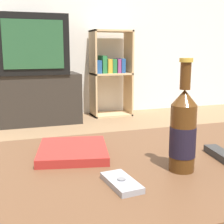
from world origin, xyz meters
name	(u,v)px	position (x,y,z in m)	size (l,w,h in m)	color
back_wall	(30,3)	(0.00, 3.02, 1.30)	(8.00, 0.05, 2.60)	silver
coffee_table	(125,189)	(0.00, 0.00, 0.42)	(1.24, 0.65, 0.49)	brown
tv_stand	(34,98)	(-0.03, 2.70, 0.27)	(0.96, 0.49, 0.53)	#28231E
television	(31,45)	(-0.03, 2.70, 0.84)	(0.71, 0.54, 0.61)	black
bookshelf	(110,71)	(0.88, 2.81, 0.54)	(0.47, 0.30, 1.01)	tan
beer_bottle	(183,131)	(0.12, -0.09, 0.59)	(0.07, 0.07, 0.28)	#47280F
cell_phone	(121,183)	(-0.06, -0.12, 0.50)	(0.07, 0.12, 0.02)	gray
remote_control	(222,155)	(0.27, -0.05, 0.50)	(0.06, 0.15, 0.02)	#282828
table_book	(73,151)	(-0.12, 0.12, 0.50)	(0.24, 0.25, 0.02)	maroon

